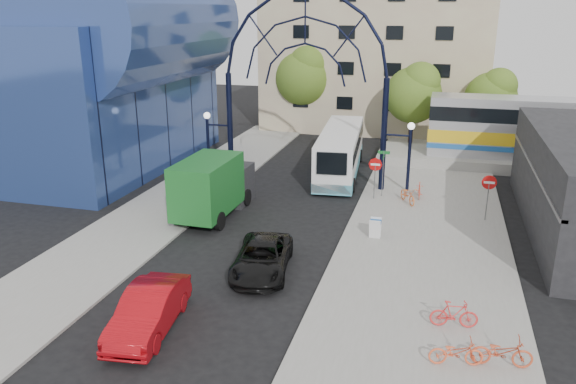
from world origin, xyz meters
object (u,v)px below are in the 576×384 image
(tree_north_c, at_px, (493,95))
(bike_near_a, at_px, (408,195))
(stop_sign, at_px, (375,168))
(bike_near_b, at_px, (419,190))
(do_not_enter_sign, at_px, (489,187))
(bike_far_a, at_px, (502,352))
(bike_far_c, at_px, (456,352))
(sandwich_board, at_px, (375,226))
(black_suv, at_px, (262,258))
(gateway_arch, at_px, (305,49))
(green_truck, at_px, (214,186))
(tree_north_b, at_px, (305,74))
(red_sedan, at_px, (149,310))
(tree_north_a, at_px, (415,92))
(city_bus, at_px, (340,151))
(bike_far_b, at_px, (454,314))
(street_name_sign, at_px, (383,164))

(tree_north_c, distance_m, bike_near_a, 17.44)
(stop_sign, bearing_deg, bike_near_b, 19.51)
(do_not_enter_sign, height_order, bike_far_a, do_not_enter_sign)
(bike_far_c, bearing_deg, sandwich_board, 9.49)
(stop_sign, relative_size, black_suv, 0.51)
(gateway_arch, relative_size, bike_far_a, 7.14)
(do_not_enter_sign, xyz_separation_m, sandwich_board, (-5.40, -4.02, -1.23))
(bike_far_a, bearing_deg, bike_near_a, 8.74)
(green_truck, xyz_separation_m, black_suv, (4.75, -6.20, -0.99))
(tree_north_b, height_order, tree_north_c, tree_north_b)
(red_sedan, bearing_deg, stop_sign, 62.99)
(tree_north_c, bearing_deg, black_suv, -111.89)
(black_suv, distance_m, bike_far_a, 10.43)
(sandwich_board, distance_m, bike_near_b, 7.17)
(do_not_enter_sign, height_order, tree_north_a, tree_north_a)
(bike_near_b, bearing_deg, do_not_enter_sign, -42.27)
(red_sedan, distance_m, bike_near_b, 19.24)
(bike_far_c, bearing_deg, bike_far_a, -88.77)
(gateway_arch, relative_size, tree_north_b, 1.70)
(black_suv, bearing_deg, tree_north_b, 91.53)
(bike_near_a, bearing_deg, sandwich_board, -129.94)
(bike_far_c, bearing_deg, black_suv, 47.25)
(tree_north_c, bearing_deg, red_sedan, -112.28)
(city_bus, height_order, bike_near_a, city_bus)
(sandwich_board, relative_size, bike_far_c, 0.58)
(bike_near_b, bearing_deg, stop_sign, -163.86)
(do_not_enter_sign, relative_size, sandwich_board, 2.51)
(stop_sign, height_order, tree_north_b, tree_north_b)
(sandwich_board, xyz_separation_m, tree_north_a, (0.52, 19.95, 3.86))
(do_not_enter_sign, height_order, sandwich_board, do_not_enter_sign)
(tree_north_a, xyz_separation_m, bike_far_b, (3.17, -27.42, -3.98))
(tree_north_b, height_order, bike_far_c, tree_north_b)
(bike_far_b, bearing_deg, black_suv, 64.59)
(bike_near_a, xyz_separation_m, bike_near_b, (0.60, 1.18, -0.04))
(tree_north_a, xyz_separation_m, bike_near_b, (1.26, -13.01, -4.05))
(do_not_enter_sign, height_order, bike_far_c, do_not_enter_sign)
(stop_sign, height_order, do_not_enter_sign, stop_sign)
(red_sedan, height_order, bike_far_b, red_sedan)
(street_name_sign, bearing_deg, tree_north_a, 86.04)
(green_truck, bearing_deg, bike_far_c, -39.91)
(stop_sign, bearing_deg, green_truck, -150.11)
(tree_north_c, relative_size, bike_near_b, 4.44)
(gateway_arch, xyz_separation_m, green_truck, (-3.41, -6.72, -6.89))
(black_suv, height_order, bike_far_b, black_suv)
(street_name_sign, bearing_deg, black_suv, -108.54)
(tree_north_a, bearing_deg, tree_north_b, 158.20)
(tree_north_a, height_order, bike_far_a, tree_north_a)
(red_sedan, distance_m, bike_far_b, 10.78)
(sandwich_board, bearing_deg, black_suv, -131.04)
(tree_north_b, xyz_separation_m, bike_far_a, (14.60, -33.40, -4.64))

